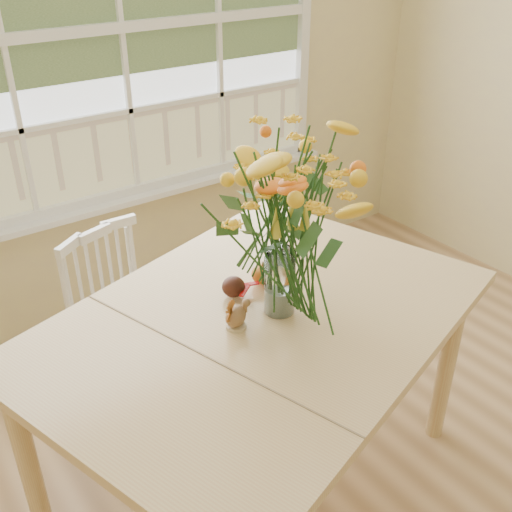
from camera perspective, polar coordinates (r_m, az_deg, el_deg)
wall_back at (r=3.17m, az=-12.60°, el=17.00°), size 4.00×0.02×2.70m
window at (r=3.10m, az=-12.67°, el=20.16°), size 2.42×0.12×1.74m
dining_table at (r=2.10m, az=0.32°, el=-7.65°), size 1.80×1.50×0.83m
windsor_chair at (r=2.69m, az=-12.90°, el=-5.59°), size 0.49×0.48×0.87m
flower_vase at (r=1.89m, az=2.41°, el=3.53°), size 0.49×0.49×0.58m
pumpkin at (r=2.19m, az=0.76°, el=-1.83°), size 0.09×0.09×0.07m
turkey_figurine at (r=1.96m, az=-1.93°, el=-5.75°), size 0.11×0.10×0.11m
dark_gourd at (r=2.12m, az=-2.16°, el=-3.03°), size 0.12×0.08×0.07m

